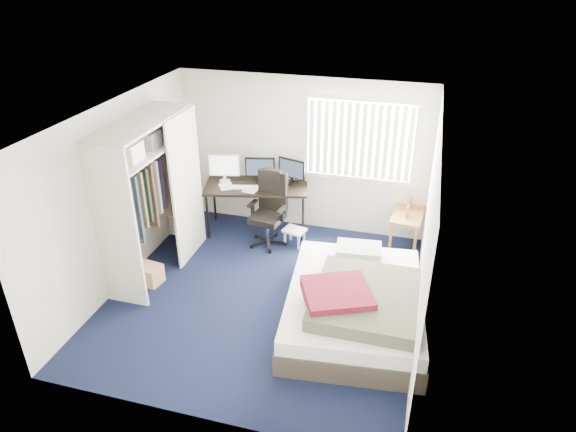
# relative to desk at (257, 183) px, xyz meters

# --- Properties ---
(ground) EXTENTS (4.20, 4.20, 0.00)m
(ground) POSITION_rel_desk_xyz_m (0.66, -1.75, -0.83)
(ground) COLOR black
(ground) RESTS_ON ground
(room_shell) EXTENTS (4.20, 4.20, 4.20)m
(room_shell) POSITION_rel_desk_xyz_m (0.66, -1.75, 0.68)
(room_shell) COLOR silver
(room_shell) RESTS_ON ground
(window_assembly) EXTENTS (1.72, 0.09, 1.32)m
(window_assembly) POSITION_rel_desk_xyz_m (1.56, 0.29, 0.77)
(window_assembly) COLOR white
(window_assembly) RESTS_ON ground
(closet) EXTENTS (0.64, 1.84, 2.22)m
(closet) POSITION_rel_desk_xyz_m (-1.01, -1.49, 0.52)
(closet) COLOR beige
(closet) RESTS_ON ground
(desk) EXTENTS (1.76, 1.11, 1.27)m
(desk) POSITION_rel_desk_xyz_m (0.00, 0.00, 0.00)
(desk) COLOR black
(desk) RESTS_ON ground
(office_chair) EXTENTS (0.64, 0.64, 1.19)m
(office_chair) POSITION_rel_desk_xyz_m (0.32, -0.35, -0.37)
(office_chair) COLOR black
(office_chair) RESTS_ON ground
(footstool) EXTENTS (0.39, 0.34, 0.27)m
(footstool) POSITION_rel_desk_xyz_m (0.72, -0.34, -0.62)
(footstool) COLOR white
(footstool) RESTS_ON ground
(nightstand) EXTENTS (0.52, 0.92, 0.79)m
(nightstand) POSITION_rel_desk_xyz_m (2.41, 0.09, -0.29)
(nightstand) COLOR brown
(nightstand) RESTS_ON ground
(bed) EXTENTS (1.86, 2.35, 0.72)m
(bed) POSITION_rel_desk_xyz_m (1.93, -1.99, -0.53)
(bed) COLOR #383228
(bed) RESTS_ON ground
(pine_box) EXTENTS (0.40, 0.33, 0.27)m
(pine_box) POSITION_rel_desk_xyz_m (-0.99, -1.87, -0.69)
(pine_box) COLOR tan
(pine_box) RESTS_ON ground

